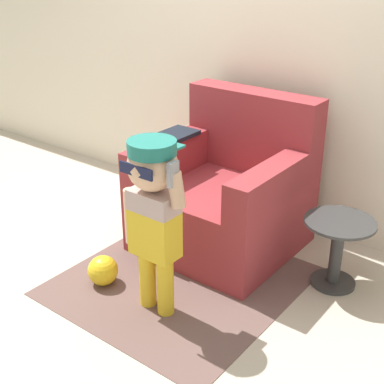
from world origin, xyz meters
TOP-DOWN VIEW (x-y plane):
  - ground_plane at (0.00, 0.00)m, footprint 10.00×10.00m
  - wall_back at (0.00, 0.80)m, footprint 10.00×0.05m
  - armchair at (0.18, 0.23)m, footprint 0.99×0.94m
  - person_child at (0.31, -0.64)m, footprint 0.42×0.31m
  - side_table at (1.01, 0.21)m, footprint 0.42×0.42m
  - rug at (0.25, -0.35)m, footprint 1.31×1.36m
  - toy_ball at (-0.11, -0.66)m, footprint 0.19×0.19m

SIDE VIEW (x-z plane):
  - ground_plane at x=0.00m, z-range 0.00..0.00m
  - rug at x=0.25m, z-range 0.00..0.01m
  - toy_ball at x=-0.11m, z-range 0.00..0.19m
  - side_table at x=1.01m, z-range 0.05..0.48m
  - armchair at x=0.18m, z-range -0.15..0.87m
  - person_child at x=0.31m, z-range 0.17..1.19m
  - wall_back at x=0.00m, z-range 0.00..2.60m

